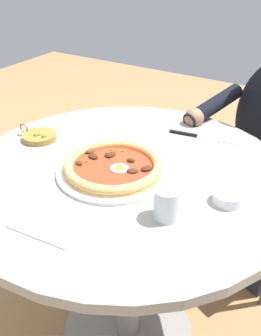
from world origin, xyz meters
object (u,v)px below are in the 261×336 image
object	(u,v)px
olive_pan	(39,136)
fork_utensil	(36,236)
water_glass	(167,205)
steak_knife	(193,135)
dining_table	(127,215)
ramekin_capers	(228,197)
pizza_on_plate	(113,167)

from	to	relation	value
olive_pan	fork_utensil	distance (m)	0.48
water_glass	steak_knife	xyz separation A→B (m)	(0.42, 0.12, -0.03)
dining_table	water_glass	bearing A→B (deg)	-124.39
dining_table	water_glass	world-z (taller)	water_glass
dining_table	ramekin_capers	world-z (taller)	ramekin_capers
ramekin_capers	steak_knife	bearing A→B (deg)	37.25
water_glass	steak_knife	distance (m)	0.44
pizza_on_plate	ramekin_capers	size ratio (longest dim) A/B	4.15
olive_pan	fork_utensil	bearing A→B (deg)	-137.96
pizza_on_plate	fork_utensil	size ratio (longest dim) A/B	1.94
pizza_on_plate	olive_pan	size ratio (longest dim) A/B	2.36
pizza_on_plate	water_glass	distance (m)	0.24
ramekin_capers	olive_pan	xyz separation A→B (m)	(0.01, 0.64, -0.00)
water_glass	fork_utensil	size ratio (longest dim) A/B	0.49
dining_table	steak_knife	bearing A→B (deg)	-14.50
pizza_on_plate	ramekin_capers	bearing A→B (deg)	-84.06
olive_pan	water_glass	bearing A→B (deg)	-105.07
steak_knife	ramekin_capers	xyz separation A→B (m)	(-0.29, -0.22, 0.01)
steak_knife	fork_utensil	size ratio (longest dim) A/B	1.36
ramekin_capers	pizza_on_plate	bearing A→B (deg)	95.94
water_glass	ramekin_capers	world-z (taller)	water_glass
water_glass	dining_table	bearing A→B (deg)	55.61
steak_knife	olive_pan	bearing A→B (deg)	123.94
fork_utensil	dining_table	bearing A→B (deg)	-3.27
dining_table	pizza_on_plate	bearing A→B (deg)	143.90
olive_pan	pizza_on_plate	bearing A→B (deg)	-97.75
olive_pan	steak_knife	bearing A→B (deg)	-56.06
pizza_on_plate	ramekin_capers	world-z (taller)	pizza_on_plate
dining_table	water_glass	distance (m)	0.30
water_glass	pizza_on_plate	bearing A→B (deg)	65.06
pizza_on_plate	dining_table	bearing A→B (deg)	-36.10
water_glass	steak_knife	world-z (taller)	water_glass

